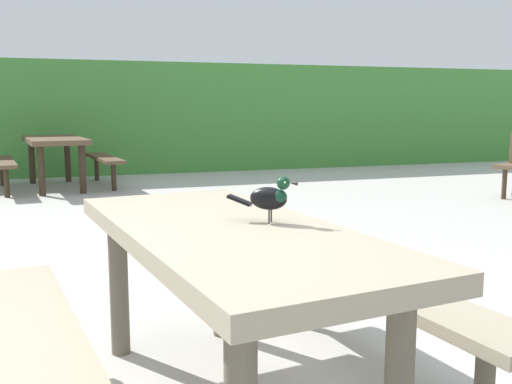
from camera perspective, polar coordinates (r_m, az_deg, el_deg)
hedge_wall at (r=11.46m, az=-17.17°, el=6.93°), size 28.00×2.26×1.95m
picnic_table_foreground at (r=2.29m, az=-2.78°, el=-7.76°), size 1.88×1.91×0.74m
bird_grackle at (r=2.27m, az=1.47°, el=-0.46°), size 0.24×0.20×0.18m
picnic_table_mid_left at (r=9.00m, az=-18.97°, el=3.87°), size 1.87×1.90×0.74m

